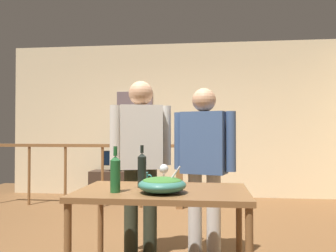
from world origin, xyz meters
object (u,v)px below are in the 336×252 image
object	(u,v)px
serving_table	(163,200)
salad_bowl	(162,184)
stair_railing	(114,165)
flat_screen_tv	(115,159)
tv_console	(116,184)
mug_teal	(143,178)
wine_glass	(164,170)
wine_bottle_green	(115,173)
wine_bottle_dark	(142,169)
person_standing_right	(204,158)
framed_picture	(135,112)
person_standing_left	(141,153)

from	to	relation	value
serving_table	salad_bowl	world-z (taller)	salad_bowl
stair_railing	flat_screen_tv	bearing A→B (deg)	103.41
tv_console	mug_teal	bearing A→B (deg)	-71.21
tv_console	serving_table	world-z (taller)	serving_table
wine_glass	wine_bottle_green	bearing A→B (deg)	-126.90
wine_bottle_dark	person_standing_right	bearing A→B (deg)	51.28
salad_bowl	person_standing_right	size ratio (longest dim) A/B	0.21
framed_picture	wine_glass	world-z (taller)	framed_picture
person_standing_right	mug_teal	bearing A→B (deg)	53.14
tv_console	wine_bottle_green	bearing A→B (deg)	-74.97
tv_console	person_standing_right	distance (m)	3.41
tv_console	flat_screen_tv	world-z (taller)	flat_screen_tv
stair_railing	salad_bowl	distance (m)	3.20
framed_picture	wine_glass	size ratio (longest dim) A/B	4.55
stair_railing	person_standing_right	bearing A→B (deg)	-56.13
flat_screen_tv	person_standing_right	world-z (taller)	person_standing_right
wine_bottle_dark	tv_console	bearing A→B (deg)	108.17
serving_table	person_standing_left	distance (m)	0.80
wine_bottle_green	serving_table	bearing A→B (deg)	26.83
salad_bowl	wine_bottle_dark	distance (m)	0.31
person_standing_left	person_standing_right	size ratio (longest dim) A/B	1.05
person_standing_right	wine_bottle_green	bearing A→B (deg)	70.45
framed_picture	wine_bottle_green	xyz separation A→B (m)	(0.72, -4.04, -0.69)
stair_railing	wine_glass	size ratio (longest dim) A/B	19.10
tv_console	serving_table	size ratio (longest dim) A/B	0.72
wine_bottle_green	person_standing_left	world-z (taller)	person_standing_left
flat_screen_tv	wine_bottle_dark	distance (m)	3.67
stair_railing	person_standing_right	size ratio (longest dim) A/B	1.99
framed_picture	wine_bottle_green	bearing A→B (deg)	-79.87
stair_railing	person_standing_right	distance (m)	2.62
person_standing_right	wine_glass	bearing A→B (deg)	70.88
wine_bottle_dark	person_standing_right	xyz separation A→B (m)	(0.47, 0.59, 0.05)
wine_bottle_green	person_standing_left	distance (m)	0.84
framed_picture	flat_screen_tv	bearing A→B (deg)	-131.65
flat_screen_tv	wine_bottle_green	bearing A→B (deg)	-74.86
mug_teal	person_standing_right	distance (m)	0.64
wine_glass	mug_teal	distance (m)	0.21
stair_railing	wine_glass	xyz separation A→B (m)	(1.13, -2.60, 0.22)
flat_screen_tv	person_standing_left	distance (m)	3.08
serving_table	wine_bottle_green	xyz separation A→B (m)	(-0.32, -0.16, 0.21)
wine_glass	flat_screen_tv	bearing A→B (deg)	111.39
salad_bowl	wine_bottle_green	distance (m)	0.34
framed_picture	wine_glass	distance (m)	3.85
person_standing_left	mug_teal	bearing A→B (deg)	87.09
stair_railing	flat_screen_tv	distance (m)	0.75
wine_glass	stair_railing	bearing A→B (deg)	113.48
flat_screen_tv	person_standing_left	xyz separation A→B (m)	(1.03, -2.89, 0.28)
person_standing_right	flat_screen_tv	bearing A→B (deg)	-43.77
wine_glass	person_standing_right	xyz separation A→B (m)	(0.32, 0.44, 0.06)
salad_bowl	wine_glass	world-z (taller)	salad_bowl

